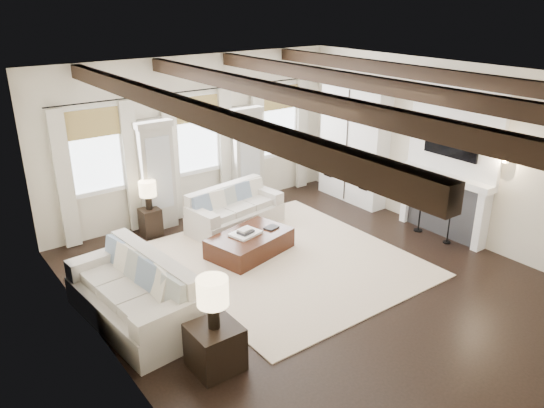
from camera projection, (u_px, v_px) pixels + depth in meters
ground at (316, 283)px, 8.41m from camera, size 7.50×7.50×0.00m
room_shell at (318, 148)px, 8.80m from camera, size 6.54×7.54×3.22m
area_rug at (287, 259)px, 9.14m from camera, size 3.74×4.17×0.02m
sofa_back at (233, 211)px, 10.33m from camera, size 1.99×1.12×0.81m
sofa_left at (137, 296)px, 7.33m from camera, size 1.19×2.28×0.94m
ottoman at (250, 244)px, 9.30m from camera, size 1.59×1.20×0.37m
tray at (245, 233)px, 9.22m from camera, size 0.57×0.49×0.04m
book_lower at (246, 232)px, 9.18m from camera, size 0.30×0.25×0.04m
book_upper at (244, 230)px, 9.18m from camera, size 0.25×0.22×0.03m
book_loose at (271, 228)px, 9.46m from camera, size 0.28×0.23×0.03m
side_table_front at (215, 347)px, 6.43m from camera, size 0.58×0.58×0.58m
lamp_front at (213, 295)px, 6.15m from camera, size 0.38×0.38×0.65m
side_table_back at (151, 222)px, 10.00m from camera, size 0.35×0.35×0.53m
lamp_back at (148, 190)px, 9.76m from camera, size 0.32×0.32×0.55m
candlestick_near at (448, 228)px, 9.67m from camera, size 0.14×0.14×0.70m
candlestick_far at (420, 214)px, 10.14m from camera, size 0.17×0.17×0.84m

